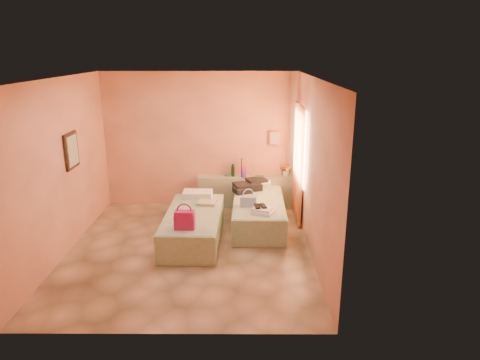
# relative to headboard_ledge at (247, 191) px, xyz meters

# --- Properties ---
(ground) EXTENTS (4.50, 4.50, 0.00)m
(ground) POSITION_rel_headboard_ledge_xyz_m (-0.98, -2.10, -0.33)
(ground) COLOR tan
(ground) RESTS_ON ground
(room_walls) EXTENTS (4.02, 4.51, 2.81)m
(room_walls) POSITION_rel_headboard_ledge_xyz_m (-0.77, -1.53, 1.46)
(room_walls) COLOR #EFA57F
(room_walls) RESTS_ON ground
(headboard_ledge) EXTENTS (2.05, 0.30, 0.65)m
(headboard_ledge) POSITION_rel_headboard_ledge_xyz_m (0.00, 0.00, 0.00)
(headboard_ledge) COLOR gray
(headboard_ledge) RESTS_ON ground
(bed_left) EXTENTS (0.94, 2.02, 0.50)m
(bed_left) POSITION_rel_headboard_ledge_xyz_m (-0.95, -1.70, -0.08)
(bed_left) COLOR #A3BE99
(bed_left) RESTS_ON ground
(bed_right) EXTENTS (0.94, 2.02, 0.50)m
(bed_right) POSITION_rel_headboard_ledge_xyz_m (0.21, -1.05, -0.08)
(bed_right) COLOR #A3BE99
(bed_right) RESTS_ON ground
(water_bottle) EXTENTS (0.07, 0.07, 0.25)m
(water_bottle) POSITION_rel_headboard_ledge_xyz_m (-0.29, 0.01, 0.45)
(water_bottle) COLOR #14371C
(water_bottle) RESTS_ON headboard_ledge
(rainbow_box) EXTENTS (0.11, 0.11, 0.40)m
(rainbow_box) POSITION_rel_headboard_ledge_xyz_m (-0.07, -0.05, 0.53)
(rainbow_box) COLOR #AE1556
(rainbow_box) RESTS_ON headboard_ledge
(small_dish) EXTENTS (0.15, 0.15, 0.03)m
(small_dish) POSITION_rel_headboard_ledge_xyz_m (-0.41, 0.05, 0.34)
(small_dish) COLOR #4F9166
(small_dish) RESTS_ON headboard_ledge
(green_book) EXTENTS (0.18, 0.14, 0.03)m
(green_book) POSITION_rel_headboard_ledge_xyz_m (0.26, -0.07, 0.34)
(green_book) COLOR #27492F
(green_book) RESTS_ON headboard_ledge
(flower_vase) EXTENTS (0.26, 0.26, 0.29)m
(flower_vase) POSITION_rel_headboard_ledge_xyz_m (0.83, 0.06, 0.47)
(flower_vase) COLOR silver
(flower_vase) RESTS_ON headboard_ledge
(magenta_handbag) EXTENTS (0.32, 0.19, 0.30)m
(magenta_handbag) POSITION_rel_headboard_ledge_xyz_m (-1.00, -2.39, 0.32)
(magenta_handbag) COLOR #AE1556
(magenta_handbag) RESTS_ON bed_left
(khaki_garment) EXTENTS (0.36, 0.30, 0.06)m
(khaki_garment) POSITION_rel_headboard_ledge_xyz_m (-0.74, -1.30, 0.20)
(khaki_garment) COLOR tan
(khaki_garment) RESTS_ON bed_left
(clothes_pile) EXTENTS (0.71, 0.71, 0.17)m
(clothes_pile) POSITION_rel_headboard_ledge_xyz_m (0.05, -0.43, 0.26)
(clothes_pile) COLOR black
(clothes_pile) RESTS_ON bed_right
(blue_handbag) EXTENTS (0.29, 0.13, 0.19)m
(blue_handbag) POSITION_rel_headboard_ledge_xyz_m (0.01, -1.39, 0.27)
(blue_handbag) COLOR #4350A1
(blue_handbag) RESTS_ON bed_right
(towel_stack) EXTENTS (0.44, 0.42, 0.10)m
(towel_stack) POSITION_rel_headboard_ledge_xyz_m (0.27, -1.74, 0.23)
(towel_stack) COLOR silver
(towel_stack) RESTS_ON bed_right
(sandal_pair) EXTENTS (0.20, 0.25, 0.02)m
(sandal_pair) POSITION_rel_headboard_ledge_xyz_m (0.21, -1.69, 0.29)
(sandal_pair) COLOR black
(sandal_pair) RESTS_ON towel_stack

